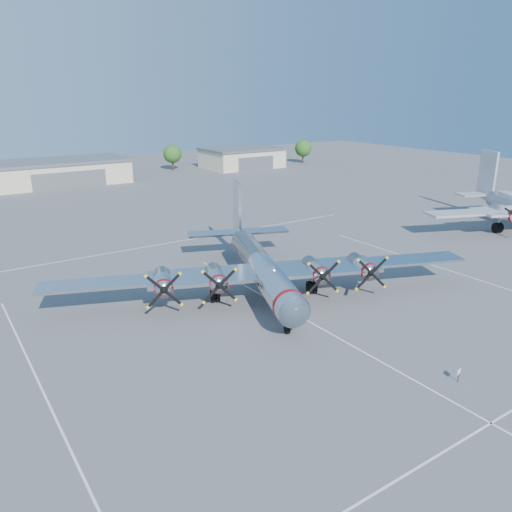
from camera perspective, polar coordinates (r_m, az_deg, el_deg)
ground at (r=48.12m, az=2.51°, el=-5.52°), size 260.00×260.00×0.00m
parking_lines at (r=46.84m, az=3.79°, el=-6.21°), size 60.00×50.08×0.01m
hangar_center at (r=121.41m, az=-21.36°, el=8.95°), size 28.60×14.60×5.40m
hangar_east at (r=139.92m, az=-1.62°, el=11.18°), size 20.60×14.60×5.40m
tree_east at (r=136.49m, az=-9.54°, el=11.42°), size 4.80×4.80×6.64m
tree_far_east at (r=149.83m, az=5.41°, el=12.14°), size 4.80×4.80×6.64m
main_bomber_b29 at (r=51.20m, az=0.48°, el=-4.02°), size 49.22×41.66×9.23m
info_placard at (r=38.37m, az=22.17°, el=-12.28°), size 0.50×0.17×0.97m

